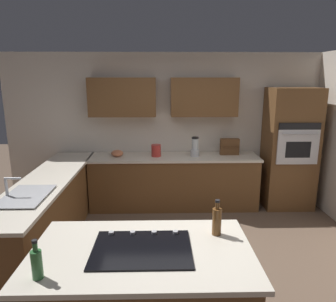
{
  "coord_description": "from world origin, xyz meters",
  "views": [
    {
      "loc": [
        0.32,
        3.39,
        2.2
      ],
      "look_at": [
        0.22,
        -1.02,
        1.15
      ],
      "focal_mm": 33.57,
      "sensor_mm": 36.0,
      "label": 1
    }
  ],
  "objects": [
    {
      "name": "ground_plane",
      "position": [
        0.0,
        0.0,
        0.0
      ],
      "size": [
        14.0,
        14.0,
        0.0
      ],
      "primitive_type": "plane",
      "color": "brown"
    },
    {
      "name": "lower_cabinets_side",
      "position": [
        1.82,
        -0.55,
        0.43
      ],
      "size": [
        0.6,
        2.9,
        0.86
      ],
      "primitive_type": "cube",
      "color": "brown",
      "rests_on": "ground"
    },
    {
      "name": "oil_bottle",
      "position": [
        1.14,
        1.54,
        1.01
      ],
      "size": [
        0.07,
        0.07,
        0.28
      ],
      "color": "#336B38",
      "rests_on": "island_top"
    },
    {
      "name": "mixing_bowl",
      "position": [
        1.05,
        -1.72,
        0.96
      ],
      "size": [
        0.2,
        0.2,
        0.11
      ],
      "primitive_type": "ellipsoid",
      "color": "#CC724C",
      "rests_on": "countertop_back"
    },
    {
      "name": "wall_back",
      "position": [
        0.06,
        -2.05,
        1.43
      ],
      "size": [
        6.0,
        0.44,
        2.6
      ],
      "color": "silver",
      "rests_on": "ground"
    },
    {
      "name": "cooktop",
      "position": [
        0.47,
        1.2,
        0.91
      ],
      "size": [
        0.76,
        0.56,
        0.03
      ],
      "color": "black",
      "rests_on": "island_top"
    },
    {
      "name": "lower_cabinets_back",
      "position": [
        0.1,
        -1.72,
        0.43
      ],
      "size": [
        2.8,
        0.6,
        0.86
      ],
      "primitive_type": "cube",
      "color": "brown",
      "rests_on": "ground"
    },
    {
      "name": "wall_oven",
      "position": [
        -1.85,
        -1.72,
        1.02
      ],
      "size": [
        0.8,
        0.66,
        2.03
      ],
      "color": "brown",
      "rests_on": "ground"
    },
    {
      "name": "kettle",
      "position": [
        0.4,
        -1.72,
        1.0
      ],
      "size": [
        0.16,
        0.16,
        0.2
      ],
      "primitive_type": "cylinder",
      "color": "red",
      "rests_on": "countertop_back"
    },
    {
      "name": "countertop_side",
      "position": [
        1.82,
        -0.55,
        0.88
      ],
      "size": [
        0.64,
        2.94,
        0.04
      ],
      "primitive_type": "cube",
      "color": "silver",
      "rests_on": "lower_cabinets_side"
    },
    {
      "name": "second_bottle",
      "position": [
        -0.15,
        0.98,
        1.03
      ],
      "size": [
        0.08,
        0.08,
        0.31
      ],
      "color": "brown",
      "rests_on": "island_top"
    },
    {
      "name": "island_top",
      "position": [
        0.47,
        1.2,
        0.88
      ],
      "size": [
        1.71,
        1.01,
        0.04
      ],
      "primitive_type": "cube",
      "color": "silver",
      "rests_on": "island_base"
    },
    {
      "name": "blender",
      "position": [
        -0.25,
        -1.72,
        1.04
      ],
      "size": [
        0.15,
        0.15,
        0.32
      ],
      "color": "silver",
      "rests_on": "countertop_back"
    },
    {
      "name": "countertop_back",
      "position": [
        0.1,
        -1.72,
        0.88
      ],
      "size": [
        2.84,
        0.64,
        0.04
      ],
      "primitive_type": "cube",
      "color": "silver",
      "rests_on": "lower_cabinets_back"
    },
    {
      "name": "spice_rack",
      "position": [
        -0.85,
        -1.8,
        1.04
      ],
      "size": [
        0.32,
        0.11,
        0.28
      ],
      "color": "brown",
      "rests_on": "countertop_back"
    },
    {
      "name": "sink_unit",
      "position": [
        1.83,
        0.09,
        0.92
      ],
      "size": [
        0.46,
        0.7,
        0.23
      ],
      "color": "#515456",
      "rests_on": "countertop_side"
    },
    {
      "name": "island_base",
      "position": [
        0.47,
        1.2,
        0.43
      ],
      "size": [
        1.63,
        0.93,
        0.86
      ],
      "primitive_type": "cube",
      "color": "brown",
      "rests_on": "ground"
    }
  ]
}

